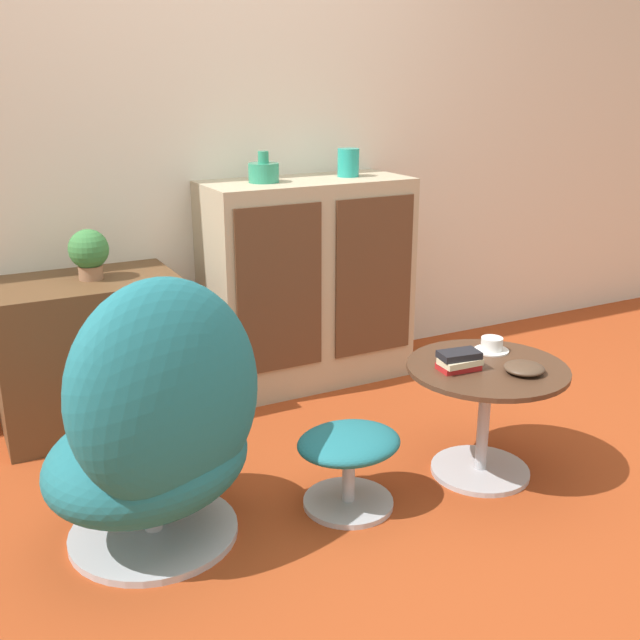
% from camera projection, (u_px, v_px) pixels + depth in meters
% --- Properties ---
extents(ground_plane, '(12.00, 12.00, 0.00)m').
position_uv_depth(ground_plane, '(367.00, 523.00, 2.52)').
color(ground_plane, '#9E3D19').
extents(wall_back, '(6.40, 0.06, 2.60)m').
position_uv_depth(wall_back, '(202.00, 107.00, 3.36)').
color(wall_back, silver).
rests_on(wall_back, ground_plane).
extents(sideboard, '(0.97, 0.44, 0.98)m').
position_uv_depth(sideboard, '(307.00, 282.00, 3.58)').
color(sideboard, tan).
rests_on(sideboard, ground_plane).
extents(tv_console, '(0.75, 0.48, 0.64)m').
position_uv_depth(tv_console, '(90.00, 353.00, 3.16)').
color(tv_console, brown).
rests_on(tv_console, ground_plane).
extents(egg_chair, '(0.87, 0.84, 0.91)m').
position_uv_depth(egg_chair, '(158.00, 428.00, 2.29)').
color(egg_chair, '#B7B7BC').
rests_on(egg_chair, ground_plane).
extents(ottoman, '(0.37, 0.32, 0.29)m').
position_uv_depth(ottoman, '(350.00, 453.00, 2.56)').
color(ottoman, '#B7B7BC').
rests_on(ottoman, ground_plane).
extents(coffee_table, '(0.58, 0.58, 0.43)m').
position_uv_depth(coffee_table, '(485.00, 402.00, 2.75)').
color(coffee_table, '#B7B7BC').
rests_on(coffee_table, ground_plane).
extents(vase_leftmost, '(0.14, 0.14, 0.14)m').
position_uv_depth(vase_leftmost, '(264.00, 172.00, 3.32)').
color(vase_leftmost, '#2D8E6B').
rests_on(vase_leftmost, sideboard).
extents(vase_inner_left, '(0.10, 0.10, 0.13)m').
position_uv_depth(vase_inner_left, '(348.00, 163.00, 3.51)').
color(vase_inner_left, teal).
rests_on(vase_inner_left, sideboard).
extents(potted_plant, '(0.16, 0.16, 0.21)m').
position_uv_depth(potted_plant, '(89.00, 252.00, 3.04)').
color(potted_plant, '#996B4C').
rests_on(potted_plant, tv_console).
extents(teacup, '(0.13, 0.13, 0.05)m').
position_uv_depth(teacup, '(492.00, 346.00, 2.84)').
color(teacup, white).
rests_on(teacup, coffee_table).
extents(book_stack, '(0.15, 0.10, 0.07)m').
position_uv_depth(book_stack, '(459.00, 361.00, 2.65)').
color(book_stack, red).
rests_on(book_stack, coffee_table).
extents(bowl, '(0.14, 0.14, 0.04)m').
position_uv_depth(bowl, '(524.00, 368.00, 2.63)').
color(bowl, '#4C3828').
rests_on(bowl, coffee_table).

